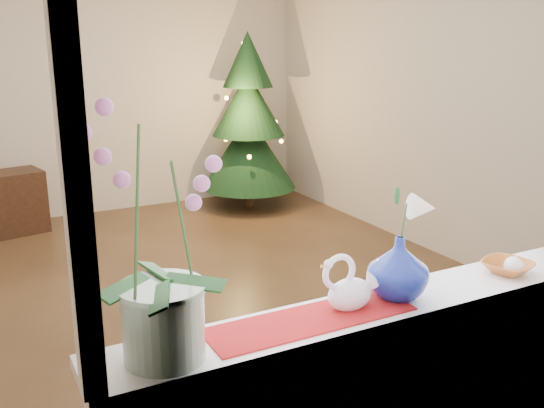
% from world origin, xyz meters
% --- Properties ---
extents(ground, '(5.00, 5.00, 0.00)m').
position_xyz_m(ground, '(0.00, 0.00, 0.00)').
color(ground, '#342415').
rests_on(ground, ground).
extents(wall_back, '(4.50, 0.10, 2.70)m').
position_xyz_m(wall_back, '(0.00, 2.50, 1.35)').
color(wall_back, beige).
rests_on(wall_back, ground).
extents(wall_front, '(4.50, 0.10, 2.70)m').
position_xyz_m(wall_front, '(0.00, -2.50, 1.35)').
color(wall_front, beige).
rests_on(wall_front, ground).
extents(wall_right, '(0.10, 5.00, 2.70)m').
position_xyz_m(wall_right, '(2.25, 0.00, 1.35)').
color(wall_right, beige).
rests_on(wall_right, ground).
extents(windowsill, '(2.20, 0.26, 0.04)m').
position_xyz_m(windowsill, '(0.00, -2.37, 0.90)').
color(windowsill, white).
rests_on(windowsill, window_apron).
extents(window_frame, '(2.22, 0.06, 1.60)m').
position_xyz_m(window_frame, '(0.00, -2.47, 1.70)').
color(window_frame, white).
rests_on(window_frame, windowsill).
extents(runner, '(0.70, 0.20, 0.01)m').
position_xyz_m(runner, '(-0.38, -2.37, 0.92)').
color(runner, maroon).
rests_on(runner, windowsill).
extents(orchid_pot, '(0.25, 0.25, 0.72)m').
position_xyz_m(orchid_pot, '(-0.86, -2.38, 1.28)').
color(orchid_pot, white).
rests_on(orchid_pot, windowsill).
extents(swan, '(0.23, 0.12, 0.19)m').
position_xyz_m(swan, '(-0.22, -2.36, 1.01)').
color(swan, white).
rests_on(swan, windowsill).
extents(blue_vase, '(0.29, 0.29, 0.25)m').
position_xyz_m(blue_vase, '(-0.03, -2.36, 1.05)').
color(blue_vase, navy).
rests_on(blue_vase, windowsill).
extents(lily, '(0.14, 0.08, 0.19)m').
position_xyz_m(lily, '(-0.03, -2.36, 1.27)').
color(lily, silver).
rests_on(lily, blue_vase).
extents(paperweight, '(0.08, 0.08, 0.07)m').
position_xyz_m(paperweight, '(0.49, -2.40, 0.96)').
color(paperweight, white).
rests_on(paperweight, windowsill).
extents(amber_dish, '(0.19, 0.19, 0.04)m').
position_xyz_m(amber_dish, '(0.49, -2.37, 0.94)').
color(amber_dish, '#AC5721').
rests_on(amber_dish, windowsill).
extents(xmas_tree, '(1.35, 1.35, 1.86)m').
position_xyz_m(xmas_tree, '(1.47, 1.95, 0.93)').
color(xmas_tree, black).
rests_on(xmas_tree, ground).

